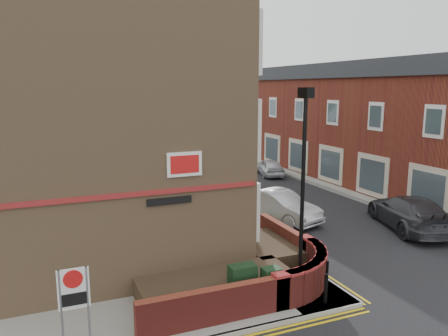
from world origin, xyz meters
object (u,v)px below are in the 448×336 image
lamppost (303,192)px  utility_cabinet_large (242,284)px  silver_car_near (280,206)px  zone_sign (74,296)px

lamppost → utility_cabinet_large: lamppost is taller
lamppost → utility_cabinet_large: 3.24m
lamppost → silver_car_near: (3.40, 7.21, -2.62)m
lamppost → zone_sign: 6.85m
zone_sign → silver_car_near: zone_sign is taller
lamppost → silver_car_near: bearing=64.8°
lamppost → silver_car_near: size_ratio=1.43×
utility_cabinet_large → zone_sign: bearing=-170.3°
silver_car_near → utility_cabinet_large: bearing=-144.3°
zone_sign → silver_car_near: bearing=38.4°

